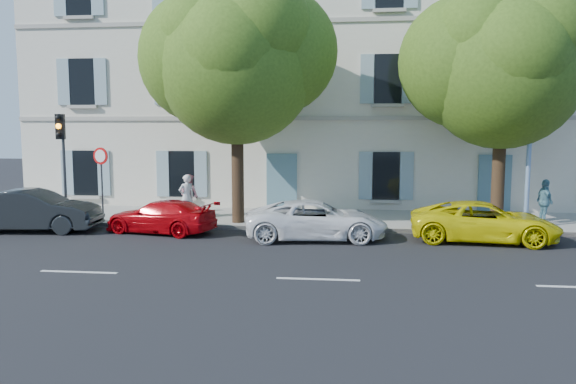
# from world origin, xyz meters

# --- Properties ---
(ground) EXTENTS (90.00, 90.00, 0.00)m
(ground) POSITION_xyz_m (0.00, 0.00, 0.00)
(ground) COLOR black
(sidewalk) EXTENTS (36.00, 4.50, 0.15)m
(sidewalk) POSITION_xyz_m (0.00, 4.45, 0.07)
(sidewalk) COLOR #A09E96
(sidewalk) RESTS_ON ground
(kerb) EXTENTS (36.00, 0.16, 0.16)m
(kerb) POSITION_xyz_m (0.00, 2.28, 0.08)
(kerb) COLOR #9E998E
(kerb) RESTS_ON ground
(building) EXTENTS (28.00, 7.00, 12.00)m
(building) POSITION_xyz_m (0.00, 10.20, 6.00)
(building) COLOR beige
(building) RESTS_ON ground
(car_dark_sedan) EXTENTS (4.59, 1.98, 1.47)m
(car_dark_sedan) POSITION_xyz_m (-10.21, 1.11, 0.73)
(car_dark_sedan) COLOR black
(car_dark_sedan) RESTS_ON ground
(car_red_coupe) EXTENTS (4.16, 2.43, 1.13)m
(car_red_coupe) POSITION_xyz_m (-5.73, 1.36, 0.57)
(car_red_coupe) COLOR #B3050B
(car_red_coupe) RESTS_ON ground
(car_white_coupe) EXTENTS (4.75, 2.55, 1.27)m
(car_white_coupe) POSITION_xyz_m (-0.35, 0.85, 0.63)
(car_white_coupe) COLOR white
(car_white_coupe) RESTS_ON ground
(car_yellow_supercar) EXTENTS (4.76, 2.56, 1.27)m
(car_yellow_supercar) POSITION_xyz_m (4.97, 1.10, 0.64)
(car_yellow_supercar) COLOR yellow
(car_yellow_supercar) RESTS_ON ground
(tree_left) EXTENTS (5.66, 5.66, 8.78)m
(tree_left) POSITION_xyz_m (-3.35, 2.95, 5.80)
(tree_left) COLOR #3A2819
(tree_left) RESTS_ON sidewalk
(tree_right) EXTENTS (5.50, 5.50, 8.48)m
(tree_right) POSITION_xyz_m (5.93, 3.44, 5.59)
(tree_right) COLOR #3A2819
(tree_right) RESTS_ON sidewalk
(traffic_light) EXTENTS (0.35, 0.45, 3.95)m
(traffic_light) POSITION_xyz_m (-9.94, 2.74, 3.01)
(traffic_light) COLOR #383A3D
(traffic_light) RESTS_ON sidewalk
(road_sign) EXTENTS (0.62, 0.20, 2.73)m
(road_sign) POSITION_xyz_m (-8.47, 2.78, 2.12)
(road_sign) COLOR #383A3D
(road_sign) RESTS_ON sidewalk
(street_lamp) EXTENTS (0.29, 1.66, 7.75)m
(street_lamp) POSITION_xyz_m (6.77, 2.74, 4.54)
(street_lamp) COLOR #7293BF
(street_lamp) RESTS_ON sidewalk
(pedestrian_a) EXTENTS (0.73, 0.71, 1.69)m
(pedestrian_a) POSITION_xyz_m (-5.46, 3.52, 0.99)
(pedestrian_a) COLOR silver
(pedestrian_a) RESTS_ON sidewalk
(pedestrian_b) EXTENTS (1.02, 0.97, 1.67)m
(pedestrian_b) POSITION_xyz_m (-5.48, 3.94, 0.98)
(pedestrian_b) COLOR #D08595
(pedestrian_b) RESTS_ON sidewalk
(pedestrian_c) EXTENTS (0.56, 1.00, 1.62)m
(pedestrian_c) POSITION_xyz_m (7.69, 3.85, 0.96)
(pedestrian_c) COLOR teal
(pedestrian_c) RESTS_ON sidewalk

